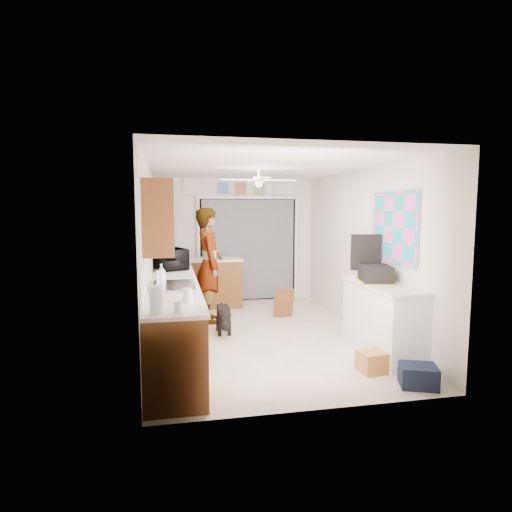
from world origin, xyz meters
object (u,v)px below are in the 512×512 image
dog (223,318)px  man (209,265)px  navy_crate (418,376)px  cardboard_box (376,361)px  microwave (171,259)px  paper_towel_roll (156,300)px  soap_bottle (162,275)px  suitcase (375,273)px

dog → man: bearing=101.6°
navy_crate → cardboard_box: bearing=117.9°
microwave → man: 0.70m
paper_towel_roll → cardboard_box: (2.46, 0.52, -0.95)m
soap_bottle → suitcase: 2.77m
paper_towel_roll → dog: bearing=69.5°
suitcase → man: size_ratio=0.26×
microwave → suitcase: (2.64, -1.68, -0.06)m
navy_crate → dog: size_ratio=0.65×
soap_bottle → paper_towel_roll: 1.46m
suitcase → navy_crate: 1.50m
cardboard_box → navy_crate: bearing=-62.1°
paper_towel_roll → navy_crate: (2.71, 0.05, -0.95)m
paper_towel_roll → suitcase: bearing=23.8°
suitcase → man: 2.80m
navy_crate → man: 3.77m
suitcase → cardboard_box: suitcase is taller
suitcase → dog: 2.36m
man → dog: size_ratio=3.26×
microwave → cardboard_box: size_ratio=1.52×
suitcase → navy_crate: size_ratio=1.30×
soap_bottle → dog: 1.55m
cardboard_box → dog: dog is taller
suitcase → microwave: bearing=161.3°
suitcase → man: man is taller
paper_towel_roll → cardboard_box: paper_towel_roll is taller
soap_bottle → navy_crate: size_ratio=0.73×
paper_towel_roll → dog: size_ratio=0.44×
paper_towel_roll → cardboard_box: bearing=12.0°
dog → soap_bottle: bearing=-131.7°
microwave → suitcase: bearing=-145.2°
soap_bottle → man: size_ratio=0.14×
navy_crate → soap_bottle: bearing=152.3°
microwave → dog: microwave is taller
paper_towel_roll → man: size_ratio=0.14×
microwave → navy_crate: size_ratio=1.57×
navy_crate → man: man is taller
cardboard_box → navy_crate: (0.25, -0.47, -0.01)m
cardboard_box → soap_bottle: bearing=159.0°
microwave → suitcase: microwave is taller
suitcase → dog: bearing=161.4°
microwave → man: (0.63, 0.26, -0.15)m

